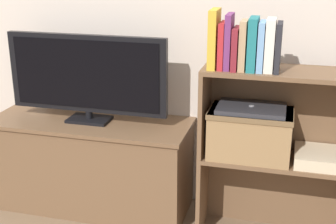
% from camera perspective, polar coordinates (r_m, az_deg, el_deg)
% --- Properties ---
extents(tv_stand, '(1.07, 0.40, 0.50)m').
position_cam_1_polar(tv_stand, '(2.60, -9.24, -6.24)').
color(tv_stand, brown).
rests_on(tv_stand, ground_plane).
extents(tv, '(0.85, 0.14, 0.46)m').
position_cam_1_polar(tv, '(2.43, -9.87, 4.40)').
color(tv, black).
rests_on(tv, tv_stand).
extents(bookshelf_lower_tier, '(0.80, 0.26, 0.43)m').
position_cam_1_polar(bookshelf_lower_tier, '(2.39, 13.85, -8.50)').
color(bookshelf_lower_tier, brown).
rests_on(bookshelf_lower_tier, ground_plane).
extents(bookshelf_upper_tier, '(0.80, 0.26, 0.42)m').
position_cam_1_polar(bookshelf_upper_tier, '(2.22, 14.71, 1.28)').
color(bookshelf_upper_tier, brown).
rests_on(bookshelf_upper_tier, bookshelf_lower_tier).
extents(book_mustard, '(0.04, 0.14, 0.26)m').
position_cam_1_polar(book_mustard, '(2.10, 5.63, 8.86)').
color(book_mustard, gold).
rests_on(book_mustard, bookshelf_upper_tier).
extents(book_crimson, '(0.03, 0.13, 0.21)m').
position_cam_1_polar(book_crimson, '(2.10, 6.65, 8.07)').
color(book_crimson, '#B22328').
rests_on(book_crimson, bookshelf_upper_tier).
extents(book_plum, '(0.03, 0.13, 0.24)m').
position_cam_1_polar(book_plum, '(2.09, 7.44, 8.51)').
color(book_plum, '#6B2D66').
rests_on(book_plum, bookshelf_upper_tier).
extents(book_maroon, '(0.03, 0.15, 0.18)m').
position_cam_1_polar(book_maroon, '(2.09, 8.27, 7.68)').
color(book_maroon, maroon).
rests_on(book_maroon, bookshelf_upper_tier).
extents(book_tan, '(0.03, 0.12, 0.22)m').
position_cam_1_polar(book_tan, '(2.09, 9.18, 8.04)').
color(book_tan, tan).
rests_on(book_tan, bookshelf_upper_tier).
extents(book_teal, '(0.04, 0.14, 0.23)m').
position_cam_1_polar(book_teal, '(2.08, 10.31, 8.15)').
color(book_teal, '#1E7075').
rests_on(book_teal, bookshelf_upper_tier).
extents(book_skyblue, '(0.03, 0.13, 0.21)m').
position_cam_1_polar(book_skyblue, '(2.08, 11.32, 7.86)').
color(book_skyblue, '#709ECC').
rests_on(book_skyblue, bookshelf_upper_tier).
extents(book_ivory, '(0.04, 0.12, 0.23)m').
position_cam_1_polar(book_ivory, '(2.08, 12.35, 7.96)').
color(book_ivory, silver).
rests_on(book_ivory, bookshelf_upper_tier).
extents(book_charcoal, '(0.02, 0.14, 0.21)m').
position_cam_1_polar(book_charcoal, '(2.08, 13.31, 7.68)').
color(book_charcoal, '#232328').
rests_on(book_charcoal, bookshelf_upper_tier).
extents(storage_basket_left, '(0.38, 0.23, 0.23)m').
position_cam_1_polar(storage_basket_left, '(2.21, 9.96, -2.36)').
color(storage_basket_left, '#937047').
rests_on(storage_basket_left, bookshelf_lower_tier).
extents(laptop, '(0.31, 0.21, 0.02)m').
position_cam_1_polar(laptop, '(2.17, 10.13, 0.45)').
color(laptop, '#2D2D33').
rests_on(laptop, storage_basket_left).
extents(magazine_stack, '(0.19, 0.22, 0.06)m').
position_cam_1_polar(magazine_stack, '(2.25, 17.53, -5.25)').
color(magazine_stack, beige).
rests_on(magazine_stack, bookshelf_lower_tier).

